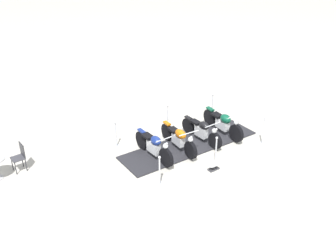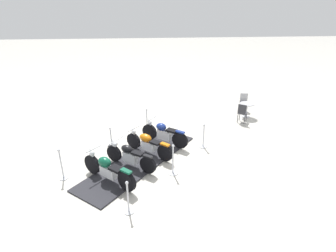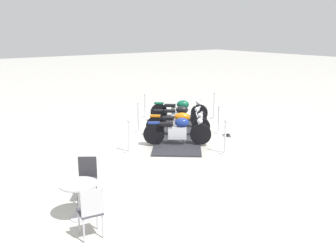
{
  "view_description": "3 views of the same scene",
  "coord_description": "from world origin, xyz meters",
  "px_view_note": "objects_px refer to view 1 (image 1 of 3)",
  "views": [
    {
      "loc": [
        -12.09,
        -2.74,
        7.15
      ],
      "look_at": [
        -0.45,
        0.7,
        0.92
      ],
      "focal_mm": 41.19,
      "sensor_mm": 36.0,
      "label": 1
    },
    {
      "loc": [
        8.67,
        0.23,
        5.33
      ],
      "look_at": [
        -1.25,
        1.15,
        0.82
      ],
      "focal_mm": 28.83,
      "sensor_mm": 36.0,
      "label": 2
    },
    {
      "loc": [
        -10.28,
        8.04,
        3.64
      ],
      "look_at": [
        -1.12,
        1.28,
        0.68
      ],
      "focal_mm": 40.06,
      "sensor_mm": 36.0,
      "label": 3
    }
  ],
  "objects_px": {
    "motorcycle_forest": "(223,123)",
    "stanchion_left_rear": "(212,109)",
    "info_placard": "(214,168)",
    "cafe_chair_near_table": "(20,156)",
    "motorcycle_black": "(202,130)",
    "stanchion_left_mid": "(168,122)",
    "motorcycle_copper": "(179,138)",
    "stanchion_right_front": "(160,176)",
    "stanchion_right_rear": "(263,135)",
    "motorcycle_navy": "(154,146)",
    "stanchion_right_mid": "(216,154)",
    "stanchion_left_front": "(116,139)"
  },
  "relations": [
    {
      "from": "stanchion_right_mid",
      "to": "cafe_chair_near_table",
      "type": "bearing_deg",
      "value": 110.26
    },
    {
      "from": "stanchion_right_front",
      "to": "stanchion_left_rear",
      "type": "bearing_deg",
      "value": -6.72
    },
    {
      "from": "stanchion_left_rear",
      "to": "cafe_chair_near_table",
      "type": "height_order",
      "value": "stanchion_left_rear"
    },
    {
      "from": "stanchion_right_front",
      "to": "info_placard",
      "type": "relative_size",
      "value": 2.4
    },
    {
      "from": "stanchion_left_mid",
      "to": "stanchion_right_front",
      "type": "bearing_deg",
      "value": -167.36
    },
    {
      "from": "stanchion_left_rear",
      "to": "info_placard",
      "type": "relative_size",
      "value": 2.35
    },
    {
      "from": "motorcycle_forest",
      "to": "stanchion_right_front",
      "type": "distance_m",
      "value": 4.11
    },
    {
      "from": "info_placard",
      "to": "cafe_chair_near_table",
      "type": "bearing_deg",
      "value": -34.42
    },
    {
      "from": "stanchion_left_mid",
      "to": "stanchion_right_front",
      "type": "xyz_separation_m",
      "value": [
        -3.59,
        -0.8,
        -0.01
      ]
    },
    {
      "from": "info_placard",
      "to": "cafe_chair_near_table",
      "type": "distance_m",
      "value": 6.38
    },
    {
      "from": "stanchion_left_front",
      "to": "stanchion_left_mid",
      "type": "bearing_deg",
      "value": -39.08
    },
    {
      "from": "motorcycle_forest",
      "to": "motorcycle_black",
      "type": "bearing_deg",
      "value": -87.54
    },
    {
      "from": "stanchion_right_rear",
      "to": "stanchion_left_front",
      "type": "bearing_deg",
      "value": 108.56
    },
    {
      "from": "motorcycle_black",
      "to": "info_placard",
      "type": "distance_m",
      "value": 1.95
    },
    {
      "from": "motorcycle_forest",
      "to": "motorcycle_navy",
      "type": "bearing_deg",
      "value": -87.41
    },
    {
      "from": "motorcycle_navy",
      "to": "stanchion_left_mid",
      "type": "height_order",
      "value": "stanchion_left_mid"
    },
    {
      "from": "stanchion_left_rear",
      "to": "motorcycle_navy",
      "type": "bearing_deg",
      "value": 161.85
    },
    {
      "from": "motorcycle_forest",
      "to": "stanchion_left_rear",
      "type": "xyz_separation_m",
      "value": [
        1.47,
        0.71,
        -0.14
      ]
    },
    {
      "from": "stanchion_left_front",
      "to": "stanchion_right_front",
      "type": "height_order",
      "value": "stanchion_right_front"
    },
    {
      "from": "stanchion_left_mid",
      "to": "stanchion_right_mid",
      "type": "relative_size",
      "value": 1.11
    },
    {
      "from": "motorcycle_navy",
      "to": "stanchion_right_mid",
      "type": "relative_size",
      "value": 1.77
    },
    {
      "from": "stanchion_left_rear",
      "to": "stanchion_right_mid",
      "type": "height_order",
      "value": "stanchion_left_rear"
    },
    {
      "from": "motorcycle_forest",
      "to": "stanchion_right_front",
      "type": "xyz_separation_m",
      "value": [
        -3.88,
        1.34,
        -0.16
      ]
    },
    {
      "from": "info_placard",
      "to": "stanchion_right_front",
      "type": "bearing_deg",
      "value": -8.51
    },
    {
      "from": "cafe_chair_near_table",
      "to": "motorcycle_black",
      "type": "bearing_deg",
      "value": 158.9
    },
    {
      "from": "motorcycle_copper",
      "to": "cafe_chair_near_table",
      "type": "bearing_deg",
      "value": -107.39
    },
    {
      "from": "stanchion_left_rear",
      "to": "info_placard",
      "type": "xyz_separation_m",
      "value": [
        -4.03,
        -0.83,
        -0.29
      ]
    },
    {
      "from": "stanchion_left_front",
      "to": "cafe_chair_near_table",
      "type": "relative_size",
      "value": 1.07
    },
    {
      "from": "motorcycle_copper",
      "to": "cafe_chair_near_table",
      "type": "height_order",
      "value": "motorcycle_copper"
    },
    {
      "from": "stanchion_right_rear",
      "to": "motorcycle_navy",
      "type": "bearing_deg",
      "value": 120.82
    },
    {
      "from": "motorcycle_black",
      "to": "cafe_chair_near_table",
      "type": "xyz_separation_m",
      "value": [
        -3.55,
        5.32,
        0.07
      ]
    },
    {
      "from": "stanchion_left_mid",
      "to": "motorcycle_copper",
      "type": "bearing_deg",
      "value": -148.71
    },
    {
      "from": "motorcycle_forest",
      "to": "stanchion_right_rear",
      "type": "bearing_deg",
      "value": 29.04
    },
    {
      "from": "stanchion_right_rear",
      "to": "stanchion_left_rear",
      "type": "relative_size",
      "value": 1.08
    },
    {
      "from": "motorcycle_navy",
      "to": "motorcycle_forest",
      "type": "height_order",
      "value": "motorcycle_forest"
    },
    {
      "from": "motorcycle_navy",
      "to": "info_placard",
      "type": "height_order",
      "value": "motorcycle_navy"
    },
    {
      "from": "motorcycle_copper",
      "to": "stanchion_left_mid",
      "type": "relative_size",
      "value": 1.53
    },
    {
      "from": "stanchion_right_mid",
      "to": "stanchion_left_mid",
      "type": "bearing_deg",
      "value": 50.92
    },
    {
      "from": "stanchion_left_front",
      "to": "stanchion_right_rear",
      "type": "distance_m",
      "value": 5.4
    },
    {
      "from": "motorcycle_navy",
      "to": "stanchion_right_rear",
      "type": "height_order",
      "value": "stanchion_right_rear"
    },
    {
      "from": "motorcycle_navy",
      "to": "motorcycle_forest",
      "type": "distance_m",
      "value": 3.16
    },
    {
      "from": "stanchion_left_mid",
      "to": "info_placard",
      "type": "distance_m",
      "value": 3.21
    },
    {
      "from": "motorcycle_copper",
      "to": "stanchion_right_front",
      "type": "xyz_separation_m",
      "value": [
        -2.24,
        0.01,
        -0.14
      ]
    },
    {
      "from": "stanchion_left_rear",
      "to": "motorcycle_black",
      "type": "bearing_deg",
      "value": -178.96
    },
    {
      "from": "motorcycle_forest",
      "to": "stanchion_left_mid",
      "type": "relative_size",
      "value": 1.6
    },
    {
      "from": "cafe_chair_near_table",
      "to": "stanchion_right_front",
      "type": "bearing_deg",
      "value": 131.07
    },
    {
      "from": "motorcycle_navy",
      "to": "motorcycle_copper",
      "type": "bearing_deg",
      "value": 87.68
    },
    {
      "from": "stanchion_left_rear",
      "to": "stanchion_right_mid",
      "type": "distance_m",
      "value": 3.68
    },
    {
      "from": "stanchion_left_front",
      "to": "stanchion_left_mid",
      "type": "height_order",
      "value": "stanchion_left_mid"
    },
    {
      "from": "motorcycle_forest",
      "to": "cafe_chair_near_table",
      "type": "distance_m",
      "value": 7.4
    }
  ]
}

